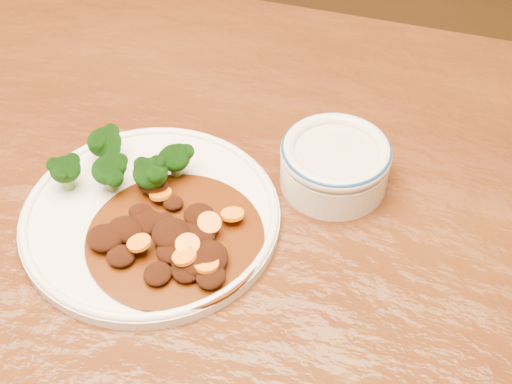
# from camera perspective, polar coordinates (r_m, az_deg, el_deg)

# --- Properties ---
(dining_table) EXTENTS (1.53, 0.95, 0.75)m
(dining_table) POSITION_cam_1_polar(r_m,az_deg,el_deg) (0.75, -11.26, -7.81)
(dining_table) COLOR #4F290D
(dining_table) RESTS_ON ground
(dinner_plate) EXTENTS (0.25, 0.25, 0.02)m
(dinner_plate) POSITION_cam_1_polar(r_m,az_deg,el_deg) (0.69, -8.43, -1.88)
(dinner_plate) COLOR white
(dinner_plate) RESTS_ON dining_table
(broccoli_florets) EXTENTS (0.13, 0.08, 0.04)m
(broccoli_florets) POSITION_cam_1_polar(r_m,az_deg,el_deg) (0.70, -10.71, 2.33)
(broccoli_florets) COLOR #678A47
(broccoli_florets) RESTS_ON dinner_plate
(mince_stew) EXTENTS (0.16, 0.16, 0.03)m
(mince_stew) POSITION_cam_1_polar(r_m,az_deg,el_deg) (0.65, -6.65, -3.88)
(mince_stew) COLOR #4B2008
(mince_stew) RESTS_ON dinner_plate
(dip_bowl) EXTENTS (0.11, 0.11, 0.05)m
(dip_bowl) POSITION_cam_1_polar(r_m,az_deg,el_deg) (0.71, 6.33, 2.37)
(dip_bowl) COLOR silver
(dip_bowl) RESTS_ON dining_table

